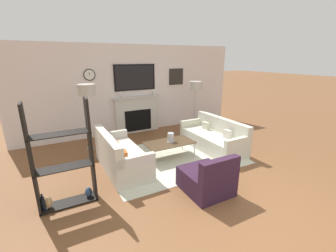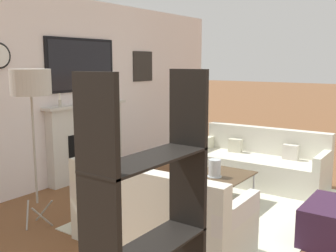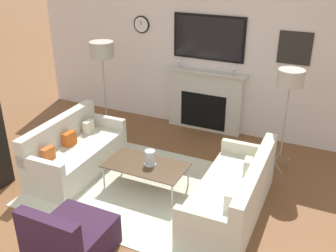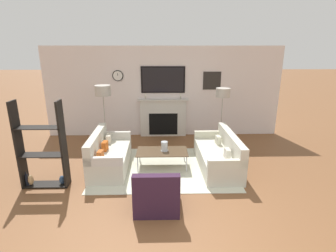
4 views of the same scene
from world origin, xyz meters
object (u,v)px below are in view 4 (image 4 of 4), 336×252
at_px(coffee_table, 162,152).
at_px(floor_lamp_left, 103,91).
at_px(couch_left, 109,156).
at_px(armchair, 157,194).
at_px(hurricane_candle, 164,147).
at_px(shelf_unit, 42,151).
at_px(couch_right, 219,156).
at_px(floor_lamp_right, 223,94).

xyz_separation_m(coffee_table, floor_lamp_left, (-1.55, 1.34, 1.18)).
bearing_deg(couch_left, armchair, -54.24).
distance_m(coffee_table, floor_lamp_left, 2.36).
relative_size(couch_left, armchair, 2.03).
bearing_deg(hurricane_candle, coffee_table, -149.94).
distance_m(couch_left, shelf_unit, 1.41).
xyz_separation_m(couch_right, floor_lamp_right, (0.33, 1.38, 1.19)).
relative_size(couch_left, coffee_table, 1.47).
bearing_deg(coffee_table, couch_left, -177.76).
distance_m(coffee_table, shelf_unit, 2.48).
xyz_separation_m(armchair, floor_lamp_right, (1.73, 2.93, 1.22)).
height_order(couch_left, coffee_table, couch_left).
bearing_deg(armchair, floor_lamp_right, 59.45).
relative_size(couch_left, floor_lamp_right, 1.05).
relative_size(couch_right, shelf_unit, 1.11).
bearing_deg(floor_lamp_left, hurricane_candle, -39.25).
relative_size(hurricane_candle, floor_lamp_left, 0.13).
bearing_deg(floor_lamp_left, floor_lamp_right, -0.00).
bearing_deg(shelf_unit, floor_lamp_right, 28.55).
height_order(couch_right, coffee_table, couch_right).
bearing_deg(couch_right, coffee_table, 177.97).
height_order(armchair, shelf_unit, shelf_unit).
bearing_deg(shelf_unit, floor_lamp_left, 70.34).
height_order(hurricane_candle, floor_lamp_left, floor_lamp_left).
height_order(hurricane_candle, floor_lamp_right, floor_lamp_right).
relative_size(couch_right, hurricane_candle, 8.78).
bearing_deg(couch_left, coffee_table, 2.24).
bearing_deg(couch_left, shelf_unit, -145.40).
bearing_deg(floor_lamp_right, couch_left, -154.01).
relative_size(hurricane_candle, shelf_unit, 0.13).
xyz_separation_m(armchair, coffee_table, (0.10, 1.59, 0.12)).
height_order(couch_right, armchair, couch_right).
bearing_deg(floor_lamp_left, couch_left, -76.31).
height_order(floor_lamp_right, shelf_unit, shelf_unit).
bearing_deg(couch_right, floor_lamp_left, 154.05).
xyz_separation_m(couch_left, couch_right, (2.51, 0.00, -0.02)).
bearing_deg(floor_lamp_left, couch_right, -25.95).
distance_m(couch_right, armchair, 2.08).
bearing_deg(coffee_table, couch_right, -2.03).
bearing_deg(armchair, hurricane_candle, 84.71).
distance_m(armchair, coffee_table, 1.60).
height_order(coffee_table, shelf_unit, shelf_unit).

